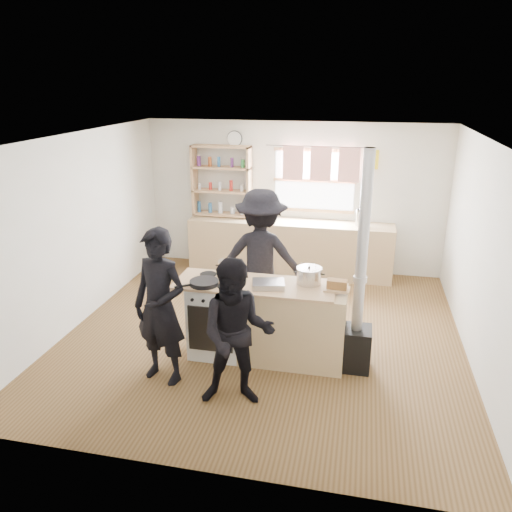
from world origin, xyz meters
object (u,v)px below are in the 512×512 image
person_near_right (237,334)px  bread_board (337,286)px  thermos (359,218)px  stockpot_stove (229,268)px  cooking_island (267,321)px  flue_heater (357,316)px  person_far (261,258)px  person_near_left (160,307)px  skillet_greens (204,282)px  roast_tray (268,284)px  stockpot_counter (309,276)px

person_near_right → bread_board: bearing=35.0°
thermos → stockpot_stove: thermos is taller
cooking_island → flue_heater: flue_heater is taller
cooking_island → bread_board: bread_board is taller
stockpot_stove → person_far: (0.24, 0.74, -0.11)m
stockpot_stove → bread_board: stockpot_stove is taller
thermos → person_near_left: size_ratio=0.15×
thermos → skillet_greens: size_ratio=0.58×
thermos → roast_tray: size_ratio=0.66×
stockpot_stove → person_near_left: (-0.52, -0.86, -0.16)m
bread_board → person_near_left: bearing=-159.1°
stockpot_counter → bread_board: (0.33, -0.12, -0.05)m
stockpot_stove → person_near_right: person_near_right is taller
skillet_greens → roast_tray: (0.72, 0.09, 0.01)m
roast_tray → person_near_left: 1.22m
roast_tray → stockpot_stove: bearing=155.1°
cooking_island → person_near_right: (-0.12, -0.93, 0.31)m
stockpot_counter → person_far: 1.07m
bread_board → person_far: size_ratio=0.16×
bread_board → flue_heater: size_ratio=0.12×
person_near_right → roast_tray: bearing=69.4°
flue_heater → person_near_left: flue_heater is taller
person_far → roast_tray: bearing=103.3°
stockpot_counter → flue_heater: 0.70m
cooking_island → person_near_left: 1.29m
roast_tray → stockpot_counter: (0.43, 0.20, 0.06)m
skillet_greens → flue_heater: 1.76m
bread_board → person_near_right: person_near_right is taller
roast_tray → bread_board: bearing=5.6°
thermos → bread_board: bearing=-93.7°
stockpot_counter → flue_heater: size_ratio=0.12×
skillet_greens → flue_heater: flue_heater is taller
flue_heater → cooking_island: bearing=178.2°
skillet_greens → person_far: size_ratio=0.25×
cooking_island → stockpot_counter: size_ratio=6.83×
roast_tray → person_near_left: (-1.05, -0.62, -0.11)m
thermos → bread_board: 2.77m
skillet_greens → person_near_right: bearing=-53.1°
roast_tray → person_far: person_far is taller
person_far → stockpot_stove: bearing=69.2°
person_far → skillet_greens: bearing=64.7°
roast_tray → flue_heater: size_ratio=0.16×
bread_board → stockpot_counter: bearing=159.5°
person_near_right → person_near_left: bearing=154.1°
skillet_greens → flue_heater: size_ratio=0.18×
person_near_right → person_far: 1.85m
bread_board → flue_heater: (0.24, -0.04, -0.33)m
roast_tray → person_near_right: (-0.15, -0.86, -0.19)m
thermos → cooking_island: thermos is taller
skillet_greens → roast_tray: size_ratio=1.14×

